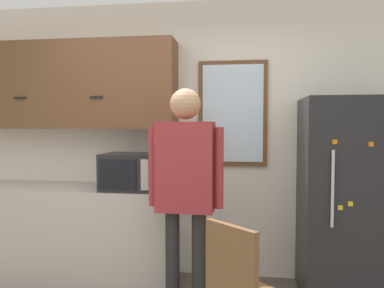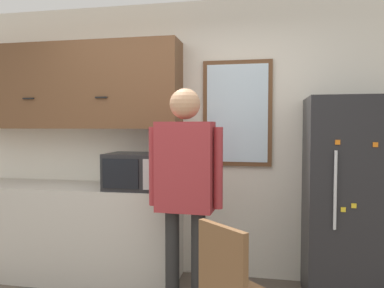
{
  "view_description": "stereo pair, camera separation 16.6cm",
  "coord_description": "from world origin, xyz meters",
  "views": [
    {
      "loc": [
        0.62,
        -1.91,
        1.49
      ],
      "look_at": [
        0.22,
        0.97,
        1.34
      ],
      "focal_mm": 35.0,
      "sensor_mm": 36.0,
      "label": 1
    },
    {
      "loc": [
        0.79,
        -1.88,
        1.49
      ],
      "look_at": [
        0.22,
        0.97,
        1.34
      ],
      "focal_mm": 35.0,
      "sensor_mm": 36.0,
      "label": 2
    }
  ],
  "objects": [
    {
      "name": "back_wall",
      "position": [
        0.0,
        1.79,
        1.35
      ],
      "size": [
        6.0,
        0.06,
        2.7
      ],
      "color": "silver",
      "rests_on": "ground_plane"
    },
    {
      "name": "counter",
      "position": [
        -1.11,
        1.44,
        0.45
      ],
      "size": [
        2.18,
        0.62,
        0.91
      ],
      "color": "#BCB7AD",
      "rests_on": "ground_plane"
    },
    {
      "name": "upper_cabinets",
      "position": [
        -1.11,
        1.58,
        1.88
      ],
      "size": [
        2.18,
        0.36,
        0.84
      ],
      "color": "brown"
    },
    {
      "name": "microwave",
      "position": [
        -0.41,
        1.36,
        1.07
      ],
      "size": [
        0.47,
        0.41,
        0.33
      ],
      "color": "#232326",
      "rests_on": "counter"
    },
    {
      "name": "person",
      "position": [
        0.18,
        0.91,
        1.09
      ],
      "size": [
        0.58,
        0.24,
        1.77
      ],
      "rotation": [
        0.0,
        0.0,
        -0.04
      ],
      "color": "black",
      "rests_on": "ground_plane"
    },
    {
      "name": "refrigerator",
      "position": [
        1.53,
        1.43,
        0.86
      ],
      "size": [
        0.82,
        0.67,
        1.72
      ],
      "color": "#232326",
      "rests_on": "ground_plane"
    },
    {
      "name": "window",
      "position": [
        0.51,
        1.74,
        1.6
      ],
      "size": [
        0.66,
        0.05,
        1.01
      ],
      "color": "brown"
    }
  ]
}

